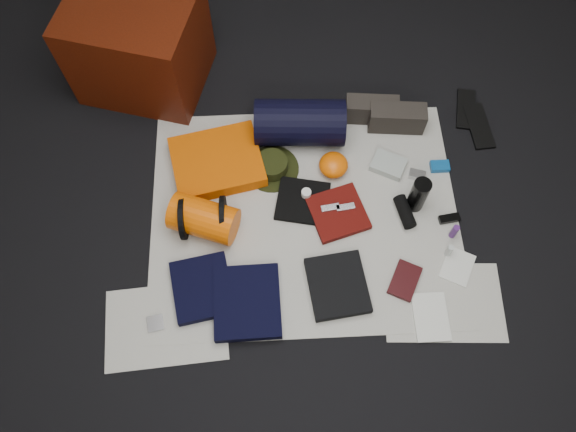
{
  "coord_description": "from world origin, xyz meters",
  "views": [
    {
      "loc": [
        -0.15,
        -1.25,
        2.67
      ],
      "look_at": [
        -0.09,
        -0.05,
        0.1
      ],
      "focal_mm": 35.0,
      "sensor_mm": 36.0,
      "label": 1
    }
  ],
  "objects_px": {
    "red_cabinet": "(139,45)",
    "paperback_book": "(405,280)",
    "compact_camera": "(417,175)",
    "sleeping_pad": "(217,162)",
    "navy_duffel": "(300,123)",
    "stuff_sack": "(204,219)",
    "water_bottle": "(418,195)"
  },
  "relations": [
    {
      "from": "water_bottle",
      "to": "paperback_book",
      "type": "height_order",
      "value": "water_bottle"
    },
    {
      "from": "water_bottle",
      "to": "compact_camera",
      "type": "bearing_deg",
      "value": 77.64
    },
    {
      "from": "compact_camera",
      "to": "paperback_book",
      "type": "distance_m",
      "value": 0.61
    },
    {
      "from": "sleeping_pad",
      "to": "navy_duffel",
      "type": "xyz_separation_m",
      "value": [
        0.45,
        0.18,
        0.08
      ]
    },
    {
      "from": "stuff_sack",
      "to": "water_bottle",
      "type": "relative_size",
      "value": 1.45
    },
    {
      "from": "sleeping_pad",
      "to": "red_cabinet",
      "type": "bearing_deg",
      "value": 123.02
    },
    {
      "from": "compact_camera",
      "to": "stuff_sack",
      "type": "bearing_deg",
      "value": -150.16
    },
    {
      "from": "red_cabinet",
      "to": "paperback_book",
      "type": "height_order",
      "value": "red_cabinet"
    },
    {
      "from": "sleeping_pad",
      "to": "stuff_sack",
      "type": "relative_size",
      "value": 1.42
    },
    {
      "from": "sleeping_pad",
      "to": "stuff_sack",
      "type": "height_order",
      "value": "stuff_sack"
    },
    {
      "from": "sleeping_pad",
      "to": "paperback_book",
      "type": "height_order",
      "value": "sleeping_pad"
    },
    {
      "from": "navy_duffel",
      "to": "paperback_book",
      "type": "height_order",
      "value": "navy_duffel"
    },
    {
      "from": "compact_camera",
      "to": "navy_duffel",
      "type": "bearing_deg",
      "value": 172.46
    },
    {
      "from": "navy_duffel",
      "to": "paperback_book",
      "type": "distance_m",
      "value": 1.01
    },
    {
      "from": "sleeping_pad",
      "to": "compact_camera",
      "type": "xyz_separation_m",
      "value": [
        1.07,
        -0.11,
        -0.03
      ]
    },
    {
      "from": "stuff_sack",
      "to": "compact_camera",
      "type": "height_order",
      "value": "stuff_sack"
    },
    {
      "from": "stuff_sack",
      "to": "navy_duffel",
      "type": "bearing_deg",
      "value": 46.19
    },
    {
      "from": "water_bottle",
      "to": "paperback_book",
      "type": "distance_m",
      "value": 0.45
    },
    {
      "from": "stuff_sack",
      "to": "compact_camera",
      "type": "distance_m",
      "value": 1.16
    },
    {
      "from": "stuff_sack",
      "to": "navy_duffel",
      "type": "xyz_separation_m",
      "value": [
        0.51,
        0.54,
        0.03
      ]
    },
    {
      "from": "navy_duffel",
      "to": "compact_camera",
      "type": "distance_m",
      "value": 0.69
    },
    {
      "from": "water_bottle",
      "to": "stuff_sack",
      "type": "bearing_deg",
      "value": -176.06
    },
    {
      "from": "sleeping_pad",
      "to": "stuff_sack",
      "type": "bearing_deg",
      "value": -99.36
    },
    {
      "from": "water_bottle",
      "to": "compact_camera",
      "type": "xyz_separation_m",
      "value": [
        0.04,
        0.17,
        -0.1
      ]
    },
    {
      "from": "red_cabinet",
      "to": "compact_camera",
      "type": "height_order",
      "value": "red_cabinet"
    },
    {
      "from": "sleeping_pad",
      "to": "water_bottle",
      "type": "bearing_deg",
      "value": -15.3
    },
    {
      "from": "stuff_sack",
      "to": "compact_camera",
      "type": "relative_size",
      "value": 3.87
    },
    {
      "from": "navy_duffel",
      "to": "red_cabinet",
      "type": "bearing_deg",
      "value": 155.57
    },
    {
      "from": "sleeping_pad",
      "to": "navy_duffel",
      "type": "distance_m",
      "value": 0.49
    },
    {
      "from": "red_cabinet",
      "to": "navy_duffel",
      "type": "height_order",
      "value": "red_cabinet"
    },
    {
      "from": "sleeping_pad",
      "to": "water_bottle",
      "type": "relative_size",
      "value": 2.06
    },
    {
      "from": "navy_duffel",
      "to": "stuff_sack",
      "type": "bearing_deg",
      "value": -130.57
    }
  ]
}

